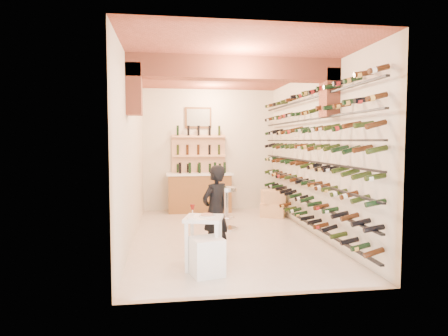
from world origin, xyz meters
The scene contains 11 objects.
ground centered at (0.00, 0.00, 0.00)m, with size 6.00×6.00×0.00m, color beige.
room_shell centered at (0.00, -0.26, 2.25)m, with size 3.52×6.02×3.21m.
wine_rack centered at (1.53, 0.00, 1.55)m, with size 0.32×5.70×2.56m.
back_counter centered at (-0.30, 2.65, 0.53)m, with size 1.70×0.62×1.29m.
back_shelving centered at (-0.30, 2.89, 1.17)m, with size 1.40×0.31×2.73m.
tasting_table centered at (-0.61, -1.87, 0.62)m, with size 0.63×0.63×0.92m.
white_stool centered at (-0.60, -2.16, 0.26)m, with size 0.41×0.41×0.51m, color white.
person centered at (-0.37, -1.26, 0.73)m, with size 0.53×0.35×1.46m, color black.
chrome_barstool centered at (0.09, 0.57, 0.51)m, with size 0.46×0.46×0.88m.
crate_lower centered at (1.40, 1.70, 0.17)m, with size 0.56×0.40×0.34m, color #DFAE7A.
crate_upper centered at (1.40, 1.70, 0.49)m, with size 0.53×0.37×0.31m, color #DFAE7A.
Camera 1 is at (-1.12, -7.40, 1.84)m, focal length 31.38 mm.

